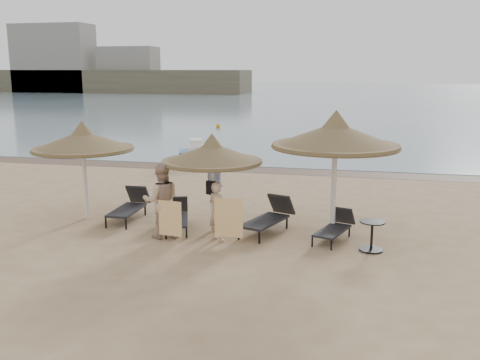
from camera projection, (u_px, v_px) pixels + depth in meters
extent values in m
plane|color=tan|center=(180.00, 234.00, 13.94)|extent=(160.00, 160.00, 0.00)
cube|color=slate|center=(335.00, 94.00, 90.30)|extent=(200.00, 140.00, 0.03)
cube|color=brown|center=(252.00, 169.00, 22.91)|extent=(200.00, 1.60, 0.01)
cube|color=brown|center=(86.00, 81.00, 97.73)|extent=(60.00, 10.00, 4.00)
cube|color=gray|center=(54.00, 59.00, 96.09)|extent=(14.00, 6.00, 12.00)
cube|color=gray|center=(129.00, 70.00, 94.42)|extent=(10.00, 5.00, 8.00)
cylinder|color=silver|center=(85.00, 183.00, 15.24)|extent=(0.12, 0.12, 2.06)
cone|color=brown|center=(83.00, 140.00, 14.98)|extent=(2.85, 2.85, 0.54)
cone|color=brown|center=(82.00, 128.00, 14.91)|extent=(0.69, 0.69, 0.44)
cylinder|color=brown|center=(83.00, 149.00, 15.03)|extent=(2.79, 2.79, 0.10)
cylinder|color=silver|center=(213.00, 196.00, 14.05)|extent=(0.11, 0.11, 1.91)
cone|color=brown|center=(212.00, 153.00, 13.81)|extent=(2.64, 2.64, 0.50)
cone|color=brown|center=(212.00, 141.00, 13.75)|extent=(0.64, 0.64, 0.41)
cylinder|color=brown|center=(212.00, 162.00, 13.86)|extent=(2.59, 2.59, 0.09)
cylinder|color=silver|center=(334.00, 190.00, 13.75)|extent=(0.14, 0.14, 2.37)
cone|color=brown|center=(336.00, 135.00, 13.46)|extent=(3.27, 3.27, 0.62)
cone|color=brown|center=(336.00, 120.00, 13.38)|extent=(0.79, 0.79, 0.51)
cylinder|color=brown|center=(335.00, 146.00, 13.52)|extent=(3.20, 3.20, 0.11)
cylinder|color=black|center=(106.00, 223.00, 14.45)|extent=(0.05, 0.05, 0.29)
cylinder|color=black|center=(126.00, 224.00, 14.35)|extent=(0.05, 0.05, 0.29)
cylinder|color=black|center=(127.00, 210.00, 15.84)|extent=(0.05, 0.05, 0.29)
cylinder|color=black|center=(145.00, 210.00, 15.74)|extent=(0.05, 0.05, 0.29)
cube|color=black|center=(127.00, 210.00, 15.11)|extent=(0.69, 1.57, 0.06)
cube|color=black|center=(138.00, 194.00, 15.93)|extent=(0.65, 0.46, 0.59)
cylinder|color=black|center=(166.00, 234.00, 13.56)|extent=(0.05, 0.05, 0.26)
cylinder|color=black|center=(187.00, 233.00, 13.61)|extent=(0.05, 0.05, 0.26)
cylinder|color=black|center=(168.00, 220.00, 14.83)|extent=(0.05, 0.05, 0.26)
cylinder|color=black|center=(187.00, 219.00, 14.88)|extent=(0.05, 0.05, 0.26)
cube|color=black|center=(177.00, 220.00, 14.23)|extent=(0.98, 1.50, 0.06)
cube|color=black|center=(177.00, 204.00, 14.99)|extent=(0.67, 0.55, 0.53)
cylinder|color=black|center=(239.00, 234.00, 13.48)|extent=(0.05, 0.05, 0.30)
cylinder|color=black|center=(259.00, 238.00, 13.17)|extent=(0.05, 0.05, 0.30)
cylinder|color=black|center=(267.00, 220.00, 14.73)|extent=(0.05, 0.05, 0.30)
cylinder|color=black|center=(287.00, 223.00, 14.42)|extent=(0.05, 0.05, 0.30)
cube|color=black|center=(265.00, 221.00, 13.96)|extent=(1.15, 1.74, 0.06)
cube|color=black|center=(281.00, 204.00, 14.69)|extent=(0.77, 0.64, 0.61)
cylinder|color=black|center=(312.00, 242.00, 12.95)|extent=(0.04, 0.04, 0.25)
cylinder|color=black|center=(331.00, 245.00, 12.70)|extent=(0.04, 0.04, 0.25)
cylinder|color=black|center=(331.00, 229.00, 13.98)|extent=(0.04, 0.04, 0.25)
cylinder|color=black|center=(349.00, 232.00, 13.73)|extent=(0.04, 0.04, 0.25)
cube|color=black|center=(332.00, 231.00, 13.35)|extent=(0.94, 1.42, 0.05)
cube|color=black|center=(344.00, 216.00, 13.95)|extent=(0.63, 0.52, 0.50)
cylinder|color=black|center=(371.00, 250.00, 12.71)|extent=(0.56, 0.56, 0.04)
cylinder|color=black|center=(372.00, 236.00, 12.64)|extent=(0.06, 0.06, 0.68)
cylinder|color=black|center=(372.00, 222.00, 12.56)|extent=(0.60, 0.60, 0.03)
imported|color=tan|center=(161.00, 195.00, 13.49)|extent=(1.21, 1.03, 2.25)
imported|color=tan|center=(217.00, 207.00, 13.27)|extent=(0.96, 0.86, 1.76)
cube|color=orange|center=(170.00, 218.00, 13.18)|extent=(0.63, 0.12, 0.89)
cube|color=orange|center=(229.00, 218.00, 13.00)|extent=(0.71, 0.07, 0.99)
cube|color=white|center=(214.00, 179.00, 14.14)|extent=(0.34, 0.14, 0.42)
cube|color=black|center=(211.00, 188.00, 13.84)|extent=(0.27, 0.16, 0.36)
cube|color=#3772B9|center=(206.00, 157.00, 24.42)|extent=(2.70, 2.07, 0.60)
cube|color=white|center=(205.00, 149.00, 24.34)|extent=(1.81, 1.60, 0.27)
cube|color=white|center=(196.00, 143.00, 24.25)|extent=(0.81, 1.09, 0.38)
sphere|color=orange|center=(218.00, 126.00, 38.69)|extent=(0.33, 0.33, 0.33)
sphere|color=orange|center=(337.00, 120.00, 42.68)|extent=(0.37, 0.37, 0.37)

